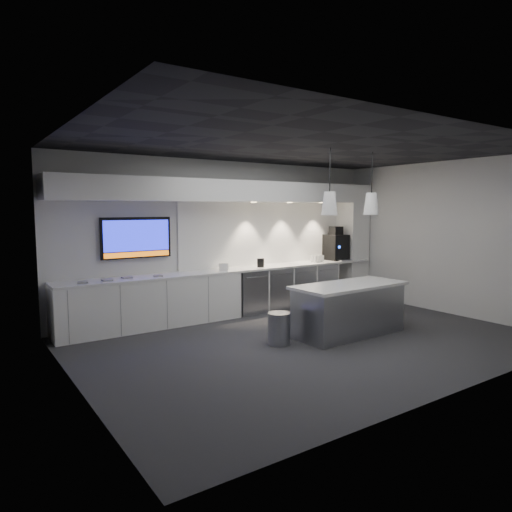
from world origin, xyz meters
TOP-DOWN VIEW (x-y plane):
  - floor at (0.00, 0.00)m, footprint 7.00×7.00m
  - ceiling at (0.00, 0.00)m, footprint 7.00×7.00m
  - wall_back at (0.00, 2.50)m, footprint 7.00×0.00m
  - wall_front at (0.00, -2.50)m, footprint 7.00×0.00m
  - wall_left at (-3.50, 0.00)m, footprint 0.00×7.00m
  - wall_right at (3.50, 0.00)m, footprint 0.00×7.00m
  - back_counter at (0.00, 2.17)m, footprint 6.80×0.65m
  - left_base_cabinets at (-1.75, 2.17)m, footprint 3.30×0.63m
  - fridge_unit_a at (0.25, 2.17)m, footprint 0.60×0.61m
  - fridge_unit_b at (0.88, 2.17)m, footprint 0.60×0.61m
  - fridge_unit_c at (1.51, 2.17)m, footprint 0.60×0.61m
  - fridge_unit_d at (2.14, 2.17)m, footprint 0.60×0.61m
  - backsplash at (1.20, 2.48)m, footprint 4.60×0.03m
  - soffit at (0.00, 2.20)m, footprint 6.90×0.60m
  - column at (3.20, 2.20)m, footprint 0.55×0.55m
  - wall_tv at (-1.90, 2.45)m, footprint 1.25×0.07m
  - island at (0.76, -0.10)m, footprint 2.01×0.91m
  - bin at (-0.52, 0.11)m, footprint 0.43×0.43m
  - coffee_machine at (2.68, 2.20)m, footprint 0.45×0.62m
  - sign_black at (0.50, 2.08)m, footprint 0.14×0.06m
  - sign_white at (-0.36, 2.07)m, footprint 0.18×0.07m
  - cup_cluster at (2.04, 2.11)m, footprint 0.28×0.18m
  - tray_a at (-2.92, 2.09)m, footprint 0.19×0.19m
  - tray_b at (-2.54, 2.09)m, footprint 0.16×0.16m
  - tray_c at (-2.18, 2.17)m, footprint 0.16×0.16m
  - tray_d at (-1.66, 2.09)m, footprint 0.20×0.20m
  - pendant_left at (0.29, -0.10)m, footprint 0.25×0.25m
  - pendant_right at (1.23, -0.10)m, footprint 0.25×0.25m

SIDE VIEW (x-z plane):
  - floor at x=0.00m, z-range 0.00..0.00m
  - bin at x=-0.52m, z-range 0.00..0.49m
  - island at x=0.76m, z-range 0.00..0.85m
  - fridge_unit_a at x=0.25m, z-range 0.00..0.85m
  - fridge_unit_b at x=0.88m, z-range 0.00..0.85m
  - fridge_unit_c at x=1.51m, z-range 0.00..0.85m
  - fridge_unit_d at x=2.14m, z-range 0.00..0.85m
  - left_base_cabinets at x=-1.75m, z-range 0.00..0.86m
  - back_counter at x=0.00m, z-range 0.86..0.90m
  - tray_a at x=-2.92m, z-range 0.90..0.92m
  - tray_b at x=-2.54m, z-range 0.90..0.92m
  - tray_c at x=-2.18m, z-range 0.90..0.92m
  - tray_d at x=-1.66m, z-range 0.90..0.92m
  - sign_white at x=-0.36m, z-range 0.90..1.04m
  - cup_cluster at x=2.04m, z-range 0.90..1.05m
  - sign_black at x=0.50m, z-range 0.90..1.08m
  - coffee_machine at x=2.68m, z-range 0.83..1.60m
  - column at x=3.20m, z-range 0.00..2.60m
  - wall_back at x=0.00m, z-range -2.00..5.00m
  - wall_front at x=0.00m, z-range -2.00..5.00m
  - wall_left at x=-3.50m, z-range -2.00..5.00m
  - wall_right at x=3.50m, z-range -2.00..5.00m
  - backsplash at x=1.20m, z-range 0.90..2.20m
  - wall_tv at x=-1.90m, z-range 1.20..1.92m
  - pendant_left at x=0.29m, z-range 1.62..2.69m
  - pendant_right at x=1.23m, z-range 1.62..2.69m
  - soffit at x=0.00m, z-range 2.20..2.60m
  - ceiling at x=0.00m, z-range 3.00..3.00m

